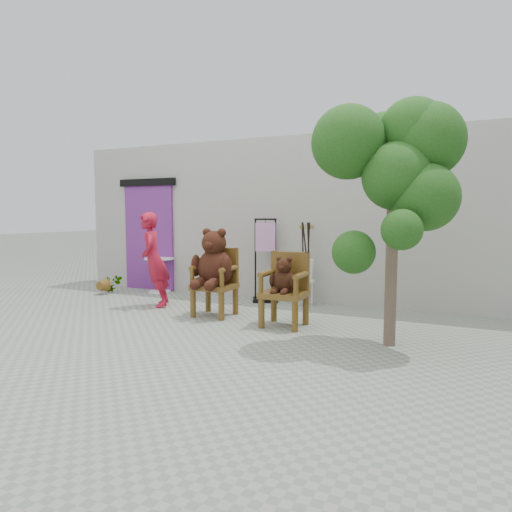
# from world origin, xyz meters

# --- Properties ---
(ground_plane) EXTENTS (60.00, 60.00, 0.00)m
(ground_plane) POSITION_xyz_m (0.00, 0.00, 0.00)
(ground_plane) COLOR gray
(ground_plane) RESTS_ON ground
(back_wall) EXTENTS (9.00, 1.00, 3.00)m
(back_wall) POSITION_xyz_m (0.00, 3.10, 1.50)
(back_wall) COLOR #AAA8A0
(back_wall) RESTS_ON ground
(doorway) EXTENTS (1.40, 0.11, 2.33)m
(doorway) POSITION_xyz_m (-3.00, 2.58, 1.16)
(doorway) COLOR #6D2A7E
(doorway) RESTS_ON ground
(chair_big) EXTENTS (0.68, 0.72, 1.38)m
(chair_big) POSITION_xyz_m (-0.47, 0.95, 0.77)
(chair_big) COLOR #503511
(chair_big) RESTS_ON ground
(chair_small) EXTENTS (0.60, 0.55, 1.05)m
(chair_small) POSITION_xyz_m (0.77, 0.82, 0.61)
(chair_small) COLOR #503511
(chair_small) RESTS_ON ground
(person) EXTENTS (0.64, 0.71, 1.62)m
(person) POSITION_xyz_m (-1.77, 1.13, 0.81)
(person) COLOR #A8142D
(person) RESTS_ON ground
(cafe_table) EXTENTS (0.60, 0.60, 0.70)m
(cafe_table) POSITION_xyz_m (-2.58, 2.35, 0.44)
(cafe_table) COLOR white
(cafe_table) RESTS_ON ground
(display_stand) EXTENTS (0.55, 0.50, 1.51)m
(display_stand) POSITION_xyz_m (-0.22, 2.35, 0.58)
(display_stand) COLOR black
(display_stand) RESTS_ON ground
(stool_bucket) EXTENTS (0.32, 0.32, 1.45)m
(stool_bucket) POSITION_xyz_m (0.57, 2.30, 0.64)
(stool_bucket) COLOR white
(stool_bucket) RESTS_ON ground
(tree) EXTENTS (1.74, 1.50, 2.96)m
(tree) POSITION_xyz_m (2.31, 0.49, 2.22)
(tree) COLOR #4E3C2F
(tree) RESTS_ON ground
(potted_plant) EXTENTS (0.42, 0.38, 0.44)m
(potted_plant) POSITION_xyz_m (-3.40, 1.77, 0.22)
(potted_plant) COLOR #12390F
(potted_plant) RESTS_ON ground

